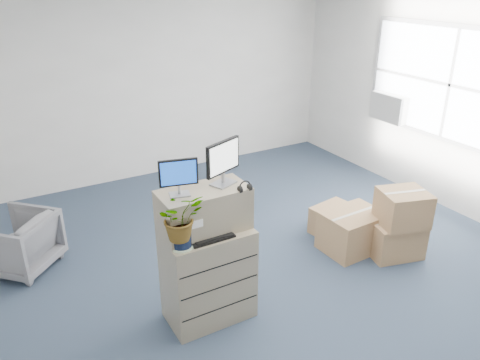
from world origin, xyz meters
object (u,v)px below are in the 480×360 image
at_px(monitor_left, 179,175).
at_px(water_bottle, 208,215).
at_px(filing_cabinet_lower, 208,275).
at_px(monitor_right, 223,160).
at_px(office_chair, 18,240).
at_px(keyboard, 211,238).
at_px(potted_plant, 180,223).

distance_m(monitor_left, water_bottle, 0.53).
relative_size(filing_cabinet_lower, water_bottle, 3.77).
xyz_separation_m(monitor_right, office_chair, (-1.67, 1.69, -1.19)).
distance_m(filing_cabinet_lower, monitor_left, 1.07).
relative_size(keyboard, potted_plant, 0.93).
distance_m(filing_cabinet_lower, office_chair, 2.29).
bearing_deg(potted_plant, water_bottle, 28.93).
relative_size(monitor_left, water_bottle, 1.32).
height_order(monitor_left, office_chair, monitor_left).
relative_size(monitor_left, monitor_right, 0.80).
xyz_separation_m(monitor_left, monitor_right, (0.43, 0.02, 0.04)).
height_order(monitor_left, potted_plant, monitor_left).
relative_size(monitor_left, office_chair, 0.45).
distance_m(monitor_left, keyboard, 0.63).
bearing_deg(office_chair, water_bottle, 87.12).
xyz_separation_m(filing_cabinet_lower, potted_plant, (-0.29, -0.12, 0.70)).
relative_size(filing_cabinet_lower, monitor_left, 2.86).
bearing_deg(office_chair, keyboard, 82.71).
distance_m(filing_cabinet_lower, monitor_right, 1.11).
xyz_separation_m(potted_plant, office_chair, (-1.17, 1.88, -0.80)).
relative_size(monitor_right, keyboard, 1.02).
bearing_deg(monitor_right, monitor_left, 159.49).
bearing_deg(monitor_left, potted_plant, -100.12).
bearing_deg(monitor_left, keyboard, -27.34).
bearing_deg(keyboard, monitor_left, 139.10).
height_order(monitor_right, water_bottle, monitor_right).
height_order(filing_cabinet_lower, potted_plant, potted_plant).
distance_m(monitor_right, keyboard, 0.68).
distance_m(monitor_right, potted_plant, 0.66).
bearing_deg(keyboard, monitor_right, 40.21).
bearing_deg(monitor_left, water_bottle, 17.93).
height_order(monitor_right, office_chair, monitor_right).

